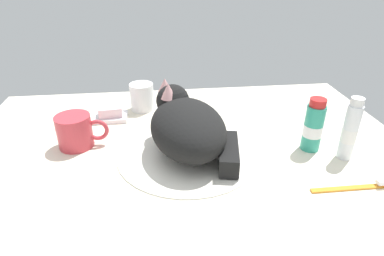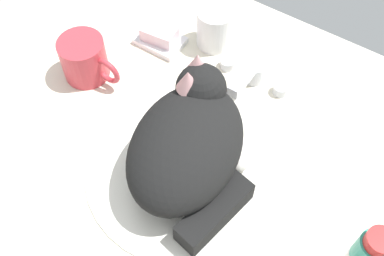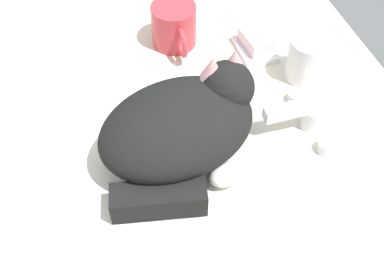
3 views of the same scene
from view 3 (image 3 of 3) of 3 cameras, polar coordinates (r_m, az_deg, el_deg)
ground_plane at (r=78.74cm, az=-1.59°, el=-3.92°), size 110.00×82.50×3.00cm
sink_basin at (r=77.28cm, az=-1.62°, el=-3.11°), size 33.12×33.12×0.65cm
faucet at (r=81.44cm, az=12.84°, el=1.34°), size 13.97×10.33×5.90cm
cat at (r=72.26cm, az=-1.01°, el=0.20°), size 22.02×26.38×14.66cm
coffee_mug at (r=93.98cm, az=-2.05°, el=11.63°), size 12.27×8.31×8.06cm
rinse_cup at (r=89.21cm, az=13.07°, el=7.74°), size 6.98×6.98×8.03cm
soap_dish at (r=94.99cm, az=7.23°, el=9.03°), size 9.00×6.40×1.20cm
soap_bar at (r=93.74cm, az=7.35°, el=9.94°), size 6.89×4.99×2.70cm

